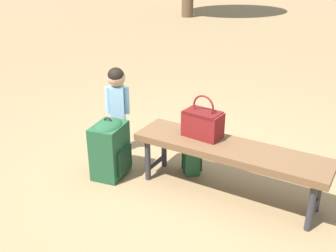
# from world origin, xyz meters

# --- Properties ---
(ground_plane) EXTENTS (40.00, 40.00, 0.00)m
(ground_plane) POSITION_xyz_m (0.00, 0.00, 0.00)
(ground_plane) COLOR #8C704C
(ground_plane) RESTS_ON ground
(park_bench) EXTENTS (1.64, 0.63, 0.45)m
(park_bench) POSITION_xyz_m (-0.33, 0.15, 0.39)
(park_bench) COLOR brown
(park_bench) RESTS_ON ground
(handbag) EXTENTS (0.35, 0.25, 0.37)m
(handbag) POSITION_xyz_m (-0.07, 0.06, 0.58)
(handbag) COLOR maroon
(handbag) RESTS_ON park_bench
(child_standing) EXTENTS (0.23, 0.18, 0.88)m
(child_standing) POSITION_xyz_m (0.89, -0.21, 0.58)
(child_standing) COLOR #B2D8B2
(child_standing) RESTS_ON ground
(backpack_large) EXTENTS (0.31, 0.34, 0.57)m
(backpack_large) POSITION_xyz_m (0.73, 0.24, 0.28)
(backpack_large) COLOR #1E4C2D
(backpack_large) RESTS_ON ground
(backpack_small) EXTENTS (0.21, 0.23, 0.31)m
(backpack_small) POSITION_xyz_m (0.07, -0.08, 0.15)
(backpack_small) COLOR #1E4C2D
(backpack_small) RESTS_ON ground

